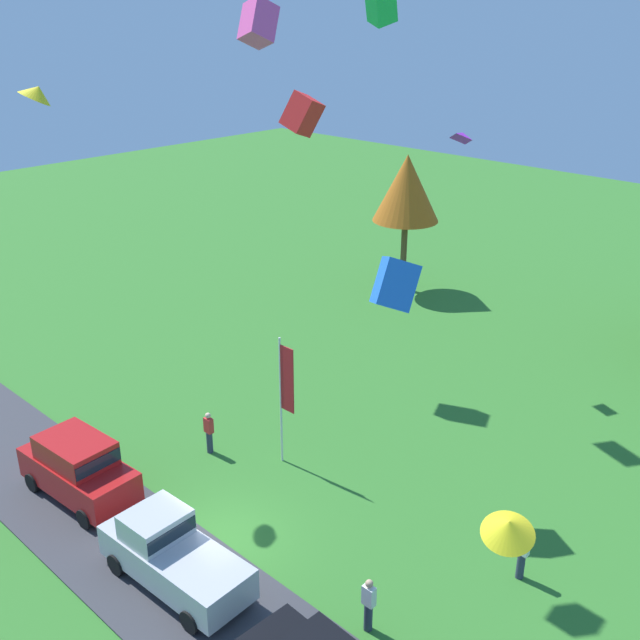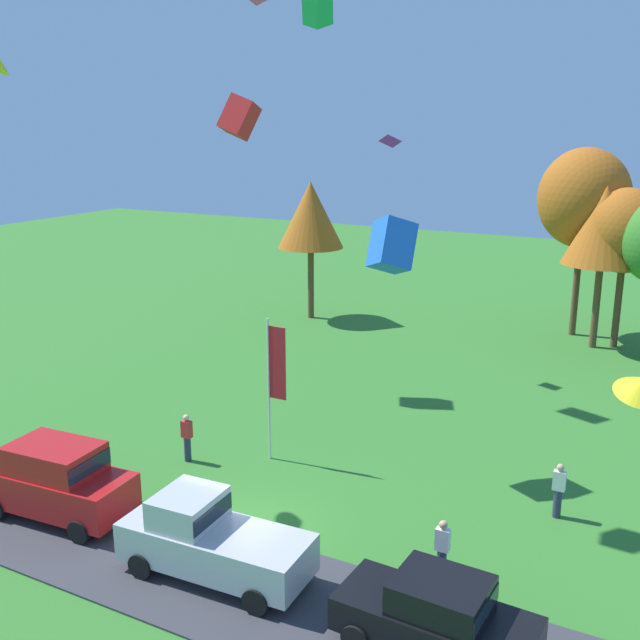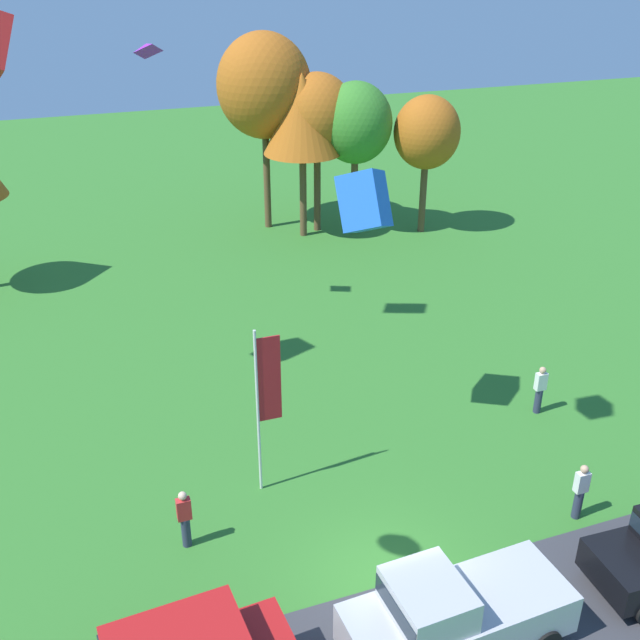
# 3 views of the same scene
# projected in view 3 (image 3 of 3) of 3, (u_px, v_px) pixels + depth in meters

# --- Properties ---
(ground_plane) EXTENTS (120.00, 120.00, 0.00)m
(ground_plane) POSITION_uv_depth(u_px,v_px,m) (385.00, 583.00, 18.12)
(ground_plane) COLOR #337528
(car_pickup_mid_row) EXTENTS (5.08, 2.22, 2.14)m
(car_pickup_mid_row) POSITION_uv_depth(u_px,v_px,m) (450.00, 614.00, 15.90)
(car_pickup_mid_row) COLOR #B7B7BC
(car_pickup_mid_row) RESTS_ON ground
(person_on_lawn) EXTENTS (0.36, 0.24, 1.71)m
(person_on_lawn) POSITION_uv_depth(u_px,v_px,m) (540.00, 389.00, 24.35)
(person_on_lawn) COLOR #2D334C
(person_on_lawn) RESTS_ON ground
(person_beside_suv) EXTENTS (0.36, 0.24, 1.71)m
(person_beside_suv) POSITION_uv_depth(u_px,v_px,m) (185.00, 518.00, 18.88)
(person_beside_suv) COLOR #2D334C
(person_beside_suv) RESTS_ON ground
(person_watching_sky) EXTENTS (0.36, 0.24, 1.71)m
(person_watching_sky) POSITION_uv_depth(u_px,v_px,m) (580.00, 491.00, 19.82)
(person_watching_sky) COLOR #2D334C
(person_watching_sky) RESTS_ON ground
(tree_lone_near) EXTENTS (4.78, 4.78, 10.09)m
(tree_lone_near) POSITION_uv_depth(u_px,v_px,m) (264.00, 86.00, 37.62)
(tree_lone_near) COLOR brown
(tree_lone_near) RESTS_ON ground
(tree_left_of_center) EXTENTS (3.94, 3.94, 8.32)m
(tree_left_of_center) POSITION_uv_depth(u_px,v_px,m) (302.00, 114.00, 36.92)
(tree_left_of_center) COLOR brown
(tree_left_of_center) RESTS_ON ground
(tree_far_left) EXTENTS (3.89, 3.89, 8.22)m
(tree_far_left) POSITION_uv_depth(u_px,v_px,m) (317.00, 116.00, 37.78)
(tree_far_left) COLOR brown
(tree_far_left) RESTS_ON ground
(tree_far_right) EXTENTS (3.71, 3.71, 7.84)m
(tree_far_right) POSITION_uv_depth(u_px,v_px,m) (356.00, 124.00, 37.59)
(tree_far_right) COLOR brown
(tree_far_right) RESTS_ON ground
(tree_right_of_center) EXTENTS (3.39, 3.39, 7.16)m
(tree_right_of_center) POSITION_uv_depth(u_px,v_px,m) (427.00, 133.00, 37.95)
(tree_right_of_center) COLOR brown
(tree_right_of_center) RESTS_ON ground
(flag_banner) EXTENTS (0.71, 0.08, 5.07)m
(flag_banner) POSITION_uv_depth(u_px,v_px,m) (265.00, 391.00, 19.91)
(flag_banner) COLOR silver
(flag_banner) RESTS_ON ground
(kite_box_topmost) EXTENTS (1.59, 2.06, 2.05)m
(kite_box_topmost) POSITION_uv_depth(u_px,v_px,m) (364.00, 202.00, 20.42)
(kite_box_topmost) COLOR blue
(kite_diamond_high_right) EXTENTS (0.90, 0.98, 0.68)m
(kite_diamond_high_right) POSITION_uv_depth(u_px,v_px,m) (147.00, 48.00, 25.86)
(kite_diamond_high_right) COLOR purple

